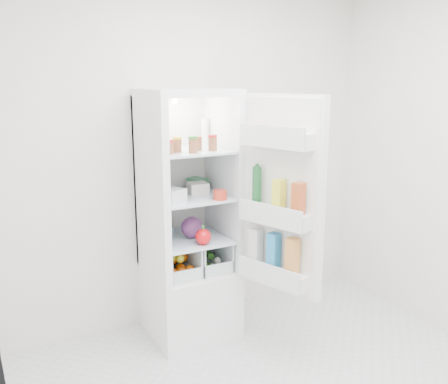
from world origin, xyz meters
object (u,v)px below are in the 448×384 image
red_cabbage (192,227)px  fridge_door (281,201)px  refrigerator (187,246)px  mushroom_bowl (163,232)px

red_cabbage → fridge_door: 0.72m
refrigerator → red_cabbage: (0.01, -0.07, 0.16)m
mushroom_bowl → refrigerator: bearing=-16.1°
red_cabbage → fridge_door: fridge_door is taller
refrigerator → red_cabbage: refrigerator is taller
refrigerator → fridge_door: bearing=-57.6°
red_cabbage → fridge_door: size_ratio=0.12×
mushroom_bowl → fridge_door: (0.56, -0.67, 0.31)m
refrigerator → fridge_door: 0.85m
red_cabbage → mushroom_bowl: bearing=145.9°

